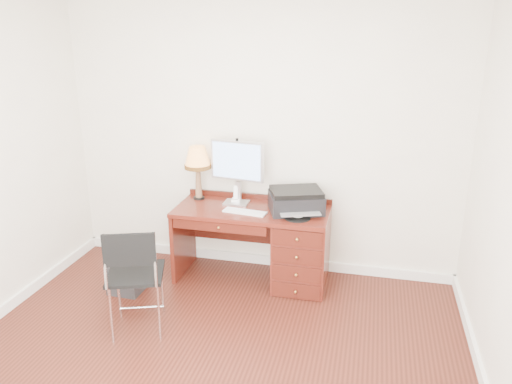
% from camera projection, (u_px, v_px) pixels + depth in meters
% --- Properties ---
extents(ground, '(4.00, 4.00, 0.00)m').
position_uv_depth(ground, '(208.00, 363.00, 3.80)').
color(ground, '#35120C').
rests_on(ground, ground).
extents(room_shell, '(4.00, 4.00, 4.00)m').
position_uv_depth(room_shell, '(231.00, 313.00, 4.37)').
color(room_shell, white).
rests_on(room_shell, ground).
extents(desk, '(1.50, 0.67, 0.75)m').
position_uv_depth(desk, '(284.00, 244.00, 4.90)').
color(desk, '#5C1C13').
rests_on(desk, ground).
extents(monitor, '(0.55, 0.21, 0.64)m').
position_uv_depth(monitor, '(237.00, 164.00, 4.91)').
color(monitor, silver).
rests_on(monitor, desk).
extents(keyboard, '(0.43, 0.17, 0.02)m').
position_uv_depth(keyboard, '(245.00, 212.00, 4.76)').
color(keyboard, white).
rests_on(keyboard, desk).
extents(mouse_pad, '(0.24, 0.24, 0.05)m').
position_uv_depth(mouse_pad, '(297.00, 217.00, 4.62)').
color(mouse_pad, black).
rests_on(mouse_pad, desk).
extents(printer, '(0.60, 0.53, 0.22)m').
position_uv_depth(printer, '(296.00, 200.00, 4.77)').
color(printer, black).
rests_on(printer, desk).
extents(leg_lamp, '(0.27, 0.27, 0.55)m').
position_uv_depth(leg_lamp, '(198.00, 161.00, 5.02)').
color(leg_lamp, black).
rests_on(leg_lamp, desk).
extents(phone, '(0.09, 0.09, 0.17)m').
position_uv_depth(phone, '(236.00, 197.00, 5.03)').
color(phone, white).
rests_on(phone, desk).
extents(pen_cup, '(0.08, 0.08, 0.10)m').
position_uv_depth(pen_cup, '(296.00, 201.00, 4.94)').
color(pen_cup, black).
rests_on(pen_cup, desk).
extents(chair, '(0.57, 0.58, 0.95)m').
position_uv_depth(chair, '(131.00, 270.00, 4.02)').
color(chair, black).
rests_on(chair, ground).
extents(equipment_box, '(0.31, 0.31, 0.35)m').
position_uv_depth(equipment_box, '(127.00, 274.00, 4.80)').
color(equipment_box, black).
rests_on(equipment_box, ground).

